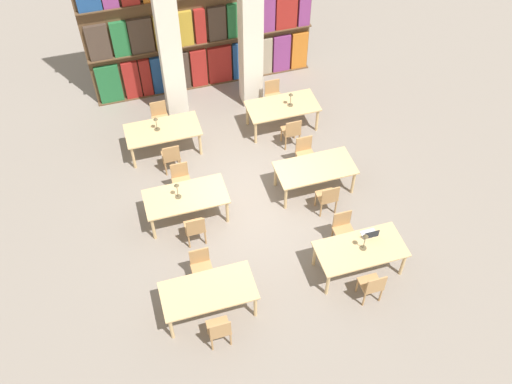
{
  "coord_description": "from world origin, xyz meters",
  "views": [
    {
      "loc": [
        -2.41,
        -8.26,
        10.06
      ],
      "look_at": [
        0.0,
        -0.24,
        0.65
      ],
      "focal_mm": 40.0,
      "sensor_mm": 36.0,
      "label": 1
    }
  ],
  "objects_px": {
    "chair_0": "(219,330)",
    "desk_lamp_0": "(365,239)",
    "reading_table_2": "(186,199)",
    "reading_table_3": "(315,170)",
    "chair_3": "(343,229)",
    "chair_8": "(171,156)",
    "laptop": "(370,234)",
    "desk_lamp_3": "(291,97)",
    "chair_10": "(292,131)",
    "chair_11": "(273,95)",
    "reading_table_0": "(208,293)",
    "chair_6": "(328,197)",
    "chair_9": "(160,117)",
    "desk_lamp_2": "(156,121)",
    "pillar_left": "(165,14)",
    "reading_table_4": "(163,132)",
    "chair_5": "(181,179)",
    "pillar_center": "(250,0)",
    "reading_table_5": "(282,108)",
    "desk_lamp_1": "(177,188)",
    "reading_table_1": "(360,251)",
    "chair_1": "(201,266)",
    "chair_4": "(195,228)",
    "chair_7": "(305,153)",
    "chair_2": "(372,285)"
  },
  "relations": [
    {
      "from": "laptop",
      "to": "chair_6",
      "type": "height_order",
      "value": "laptop"
    },
    {
      "from": "chair_10",
      "to": "chair_8",
      "type": "bearing_deg",
      "value": -179.88
    },
    {
      "from": "pillar_left",
      "to": "pillar_center",
      "type": "distance_m",
      "value": 2.05
    },
    {
      "from": "desk_lamp_1",
      "to": "chair_10",
      "type": "bearing_deg",
      "value": 26.0
    },
    {
      "from": "reading_table_1",
      "to": "chair_8",
      "type": "bearing_deg",
      "value": 128.41
    },
    {
      "from": "chair_10",
      "to": "chair_11",
      "type": "bearing_deg",
      "value": 90.0
    },
    {
      "from": "chair_6",
      "to": "chair_8",
      "type": "relative_size",
      "value": 1.0
    },
    {
      "from": "reading_table_4",
      "to": "chair_11",
      "type": "height_order",
      "value": "chair_11"
    },
    {
      "from": "chair_3",
      "to": "chair_6",
      "type": "distance_m",
      "value": 0.93
    },
    {
      "from": "chair_6",
      "to": "chair_7",
      "type": "bearing_deg",
      "value": 90.0
    },
    {
      "from": "chair_7",
      "to": "chair_5",
      "type": "bearing_deg",
      "value": 0.04
    },
    {
      "from": "reading_table_2",
      "to": "chair_10",
      "type": "xyz_separation_m",
      "value": [
        3.0,
        1.56,
        -0.16
      ]
    },
    {
      "from": "desk_lamp_0",
      "to": "desk_lamp_2",
      "type": "distance_m",
      "value": 5.79
    },
    {
      "from": "chair_2",
      "to": "chair_10",
      "type": "relative_size",
      "value": 1.0
    },
    {
      "from": "reading_table_2",
      "to": "desk_lamp_3",
      "type": "xyz_separation_m",
      "value": [
        3.19,
        2.25,
        0.34
      ]
    },
    {
      "from": "desk_lamp_1",
      "to": "reading_table_0",
      "type": "bearing_deg",
      "value": -88.44
    },
    {
      "from": "pillar_left",
      "to": "chair_0",
      "type": "height_order",
      "value": "pillar_left"
    },
    {
      "from": "chair_2",
      "to": "chair_9",
      "type": "bearing_deg",
      "value": 116.58
    },
    {
      "from": "chair_5",
      "to": "reading_table_3",
      "type": "bearing_deg",
      "value": 166.2
    },
    {
      "from": "reading_table_4",
      "to": "laptop",
      "type": "bearing_deg",
      "value": -51.83
    },
    {
      "from": "chair_2",
      "to": "chair_10",
      "type": "xyz_separation_m",
      "value": [
        -0.05,
        4.7,
        0.0
      ]
    },
    {
      "from": "chair_0",
      "to": "desk_lamp_2",
      "type": "height_order",
      "value": "desk_lamp_2"
    },
    {
      "from": "reading_table_4",
      "to": "chair_11",
      "type": "xyz_separation_m",
      "value": [
        3.08,
        0.74,
        -0.16
      ]
    },
    {
      "from": "chair_3",
      "to": "desk_lamp_3",
      "type": "height_order",
      "value": "desk_lamp_3"
    },
    {
      "from": "pillar_left",
      "to": "reading_table_4",
      "type": "bearing_deg",
      "value": -114.03
    },
    {
      "from": "chair_3",
      "to": "chair_8",
      "type": "relative_size",
      "value": 1.0
    },
    {
      "from": "chair_1",
      "to": "chair_10",
      "type": "relative_size",
      "value": 1.0
    },
    {
      "from": "chair_5",
      "to": "reading_table_5",
      "type": "distance_m",
      "value": 3.36
    },
    {
      "from": "chair_5",
      "to": "chair_11",
      "type": "height_order",
      "value": "same"
    },
    {
      "from": "chair_1",
      "to": "reading_table_3",
      "type": "relative_size",
      "value": 0.49
    },
    {
      "from": "reading_table_0",
      "to": "laptop",
      "type": "relative_size",
      "value": 5.67
    },
    {
      "from": "reading_table_2",
      "to": "reading_table_3",
      "type": "distance_m",
      "value": 3.02
    },
    {
      "from": "reading_table_1",
      "to": "chair_3",
      "type": "bearing_deg",
      "value": 93.85
    },
    {
      "from": "reading_table_3",
      "to": "laptop",
      "type": "bearing_deg",
      "value": -80.05
    },
    {
      "from": "pillar_left",
      "to": "chair_10",
      "type": "bearing_deg",
      "value": -39.35
    },
    {
      "from": "chair_4",
      "to": "chair_11",
      "type": "height_order",
      "value": "same"
    },
    {
      "from": "pillar_center",
      "to": "reading_table_5",
      "type": "height_order",
      "value": "pillar_center"
    },
    {
      "from": "desk_lamp_1",
      "to": "chair_1",
      "type": "bearing_deg",
      "value": -87.09
    },
    {
      "from": "chair_5",
      "to": "desk_lamp_1",
      "type": "height_order",
      "value": "desk_lamp_1"
    },
    {
      "from": "chair_6",
      "to": "chair_9",
      "type": "xyz_separation_m",
      "value": [
        -3.1,
        3.76,
        0.0
      ]
    },
    {
      "from": "reading_table_0",
      "to": "reading_table_2",
      "type": "relative_size",
      "value": 1.0
    },
    {
      "from": "reading_table_2",
      "to": "desk_lamp_3",
      "type": "height_order",
      "value": "desk_lamp_3"
    },
    {
      "from": "pillar_center",
      "to": "chair_11",
      "type": "height_order",
      "value": "pillar_center"
    },
    {
      "from": "laptop",
      "to": "reading_table_4",
      "type": "relative_size",
      "value": 0.18
    },
    {
      "from": "chair_5",
      "to": "chair_7",
      "type": "height_order",
      "value": "same"
    },
    {
      "from": "chair_0",
      "to": "reading_table_1",
      "type": "distance_m",
      "value": 3.27
    },
    {
      "from": "desk_lamp_0",
      "to": "reading_table_1",
      "type": "bearing_deg",
      "value": 175.05
    },
    {
      "from": "chair_0",
      "to": "desk_lamp_0",
      "type": "distance_m",
      "value": 3.35
    },
    {
      "from": "reading_table_0",
      "to": "reading_table_2",
      "type": "height_order",
      "value": "same"
    },
    {
      "from": "chair_3",
      "to": "desk_lamp_2",
      "type": "xyz_separation_m",
      "value": [
        -3.25,
        3.98,
        0.49
      ]
    }
  ]
}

